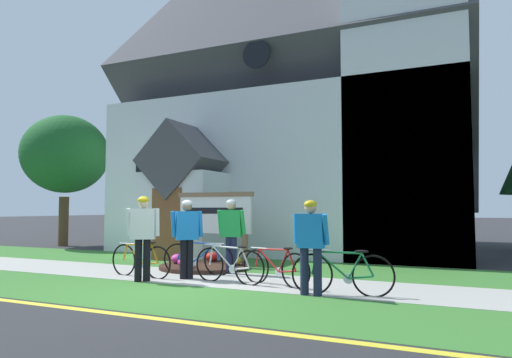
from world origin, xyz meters
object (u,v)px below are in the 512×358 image
object	(u,v)px
bicycle_red	(141,260)
cyclist_in_blue_jersey	(143,231)
church_sign	(215,216)
bicycle_white	(275,267)
cyclist_in_red_jersey	(187,232)
cyclist_in_orange_jersey	(311,239)
cyclist_in_green_jersey	(231,230)
bicycle_blue	(229,265)
bicycle_silver	(197,258)
yard_deciduous_tree	(65,155)
bicycle_black	(343,274)

from	to	relation	value
bicycle_red	cyclist_in_blue_jersey	world-z (taller)	cyclist_in_blue_jersey
church_sign	bicycle_white	xyz separation A→B (m)	(2.57, -2.13, -0.95)
bicycle_red	cyclist_in_red_jersey	xyz separation A→B (m)	(1.07, 0.18, 0.62)
bicycle_white	cyclist_in_red_jersey	world-z (taller)	cyclist_in_red_jersey
cyclist_in_orange_jersey	cyclist_in_green_jersey	world-z (taller)	cyclist_in_green_jersey
cyclist_in_blue_jersey	church_sign	bearing A→B (deg)	87.43
church_sign	bicycle_blue	xyz separation A→B (m)	(1.60, -2.24, -0.94)
bicycle_silver	cyclist_in_red_jersey	distance (m)	0.95
bicycle_blue	bicycle_white	distance (m)	0.97
bicycle_white	bicycle_red	distance (m)	3.12
church_sign	cyclist_in_blue_jersey	world-z (taller)	church_sign
cyclist_in_orange_jersey	cyclist_in_red_jersey	size ratio (longest dim) A/B	0.98
bicycle_blue	bicycle_red	xyz separation A→B (m)	(-2.15, -0.08, 0.00)
bicycle_red	cyclist_in_green_jersey	bearing A→B (deg)	38.44
bicycle_silver	cyclist_in_green_jersey	size ratio (longest dim) A/B	1.01
bicycle_blue	cyclist_in_orange_jersey	size ratio (longest dim) A/B	1.02
bicycle_silver	cyclist_in_blue_jersey	distance (m)	1.59
church_sign	yard_deciduous_tree	size ratio (longest dim) A/B	0.42
bicycle_black	cyclist_in_orange_jersey	size ratio (longest dim) A/B	1.06
bicycle_blue	cyclist_in_orange_jersey	distance (m)	2.07
bicycle_blue	cyclist_in_green_jersey	bearing A→B (deg)	115.63
bicycle_white	yard_deciduous_tree	distance (m)	12.86
bicycle_red	cyclist_in_green_jersey	xyz separation A→B (m)	(1.59, 1.26, 0.64)
bicycle_silver	cyclist_in_red_jersey	xyz separation A→B (m)	(0.16, -0.70, 0.62)
bicycle_black	cyclist_in_red_jersey	distance (m)	3.57
bicycle_white	bicycle_red	world-z (taller)	bicycle_red
bicycle_blue	bicycle_silver	world-z (taller)	bicycle_silver
cyclist_in_green_jersey	yard_deciduous_tree	xyz separation A→B (m)	(-9.75, 4.14, 2.67)
cyclist_in_red_jersey	cyclist_in_green_jersey	bearing A→B (deg)	64.43
bicycle_silver	cyclist_in_orange_jersey	xyz separation A→B (m)	(3.14, -1.35, 0.60)
cyclist_in_orange_jersey	cyclist_in_blue_jersey	size ratio (longest dim) A/B	0.94
bicycle_silver	bicycle_red	world-z (taller)	bicycle_red
church_sign	bicycle_black	size ratio (longest dim) A/B	1.25
bicycle_blue	bicycle_silver	bearing A→B (deg)	147.22
cyclist_in_red_jersey	cyclist_in_green_jersey	size ratio (longest dim) A/B	0.98
cyclist_in_green_jersey	bicycle_black	bearing A→B (deg)	-27.05
bicycle_black	bicycle_silver	bearing A→B (deg)	162.69
bicycle_black	cyclist_in_blue_jersey	xyz separation A→B (m)	(-4.13, -0.22, 0.67)
cyclist_in_red_jersey	cyclist_in_orange_jersey	bearing A→B (deg)	-12.43
bicycle_blue	cyclist_in_green_jersey	world-z (taller)	cyclist_in_green_jersey
bicycle_silver	cyclist_in_blue_jersey	bearing A→B (deg)	-109.80
bicycle_black	cyclist_in_red_jersey	bearing A→B (deg)	172.82
cyclist_in_orange_jersey	cyclist_in_red_jersey	bearing A→B (deg)	167.57
bicycle_red	cyclist_in_orange_jersey	distance (m)	4.12
bicycle_black	cyclist_in_green_jersey	distance (m)	3.39
church_sign	bicycle_white	distance (m)	3.47
bicycle_blue	bicycle_red	world-z (taller)	bicycle_red
church_sign	cyclist_in_red_jersey	size ratio (longest dim) A/B	1.30
cyclist_in_orange_jersey	yard_deciduous_tree	distance (m)	13.82
bicycle_blue	bicycle_white	world-z (taller)	bicycle_white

